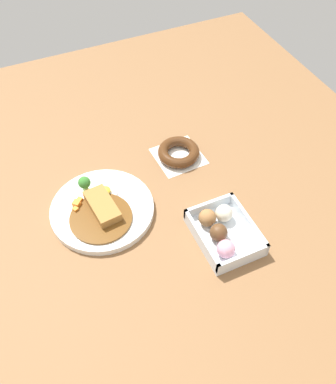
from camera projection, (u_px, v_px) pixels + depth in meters
name	position (u px, v px, depth m)	size (l,w,h in m)	color
ground_plane	(129.00, 219.00, 1.04)	(1.60, 1.60, 0.00)	brown
curry_plate	(102.00, 209.00, 1.04)	(0.26, 0.26, 0.06)	white
donut_box	(222.00, 231.00, 0.99)	(0.17, 0.13, 0.06)	silver
chocolate_ring_donut	(179.00, 152.00, 1.17)	(0.13, 0.13, 0.03)	white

